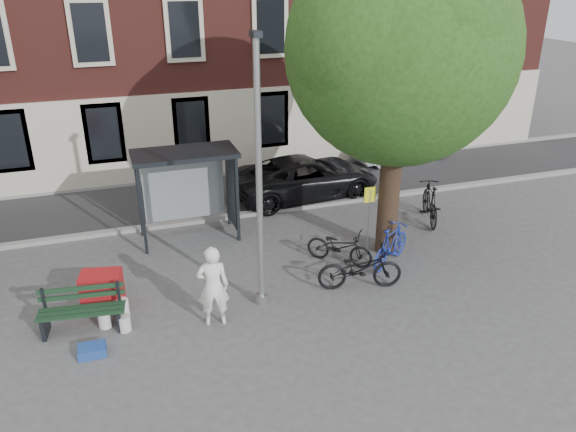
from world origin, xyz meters
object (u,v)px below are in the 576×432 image
(red_stand, at_px, (102,291))
(notice_sign, at_px, (369,205))
(painter, at_px, (213,286))
(bike_b, at_px, (391,245))
(bike_c, at_px, (340,247))
(car_silver, at_px, (400,145))
(bus_shelter, at_px, (199,173))
(bench, at_px, (82,312))
(lamppost, at_px, (259,193))
(bike_d, at_px, (430,202))
(car_dark, at_px, (306,177))
(bike_a, at_px, (360,268))

(red_stand, bearing_deg, notice_sign, 5.33)
(painter, xyz_separation_m, bike_b, (4.96, 1.20, -0.39))
(bike_c, distance_m, car_silver, 9.18)
(bus_shelter, height_order, red_stand, bus_shelter)
(bench, relative_size, notice_sign, 0.99)
(bus_shelter, height_order, bench, bus_shelter)
(bike_c, xyz_separation_m, car_silver, (5.74, 7.16, 0.18))
(painter, relative_size, bike_c, 1.04)
(lamppost, bearing_deg, bike_d, 24.58)
(bike_c, bearing_deg, red_stand, 135.99)
(bike_d, bearing_deg, notice_sign, 44.54)
(bike_c, relative_size, car_silver, 0.46)
(bike_c, distance_m, bike_d, 4.04)
(painter, relative_size, notice_sign, 1.00)
(bike_b, distance_m, car_silver, 8.86)
(car_dark, height_order, red_stand, car_dark)
(bus_shelter, bearing_deg, lamppost, -81.57)
(lamppost, distance_m, red_stand, 4.32)
(lamppost, xyz_separation_m, bike_b, (3.76, 0.76, -2.23))
(lamppost, distance_m, bike_c, 3.62)
(bus_shelter, relative_size, bike_c, 1.57)
(bike_a, height_order, notice_sign, notice_sign)
(bus_shelter, bearing_deg, bench, -130.93)
(notice_sign, bearing_deg, painter, -155.52)
(bike_b, relative_size, car_silver, 0.46)
(bus_shelter, bearing_deg, notice_sign, -30.91)
(bus_shelter, xyz_separation_m, car_dark, (3.91, 1.89, -1.22))
(bike_b, bearing_deg, bike_c, 33.74)
(lamppost, bearing_deg, bike_b, 11.44)
(car_dark, bearing_deg, bike_d, -142.32)
(bike_d, relative_size, red_stand, 2.29)
(car_silver, bearing_deg, bench, 119.15)
(bike_b, bearing_deg, bus_shelter, 17.32)
(red_stand, bearing_deg, bike_c, 2.43)
(notice_sign, bearing_deg, bike_c, -157.69)
(bench, xyz_separation_m, car_dark, (7.24, 5.74, 0.27))
(notice_sign, bearing_deg, car_silver, 55.60)
(bus_shelter, height_order, bike_d, bus_shelter)
(red_stand, bearing_deg, bike_a, -10.26)
(painter, height_order, bike_d, painter)
(bike_b, bearing_deg, car_silver, -65.63)
(bench, relative_size, car_dark, 0.37)
(lamppost, height_order, car_silver, lamppost)
(bench, height_order, car_silver, car_silver)
(bus_shelter, distance_m, bike_c, 4.47)
(bike_c, xyz_separation_m, notice_sign, (1.01, 0.40, 0.88))
(car_dark, relative_size, car_silver, 1.26)
(bike_c, relative_size, red_stand, 2.02)
(lamppost, bearing_deg, car_dark, 61.20)
(bus_shelter, distance_m, notice_sign, 4.83)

